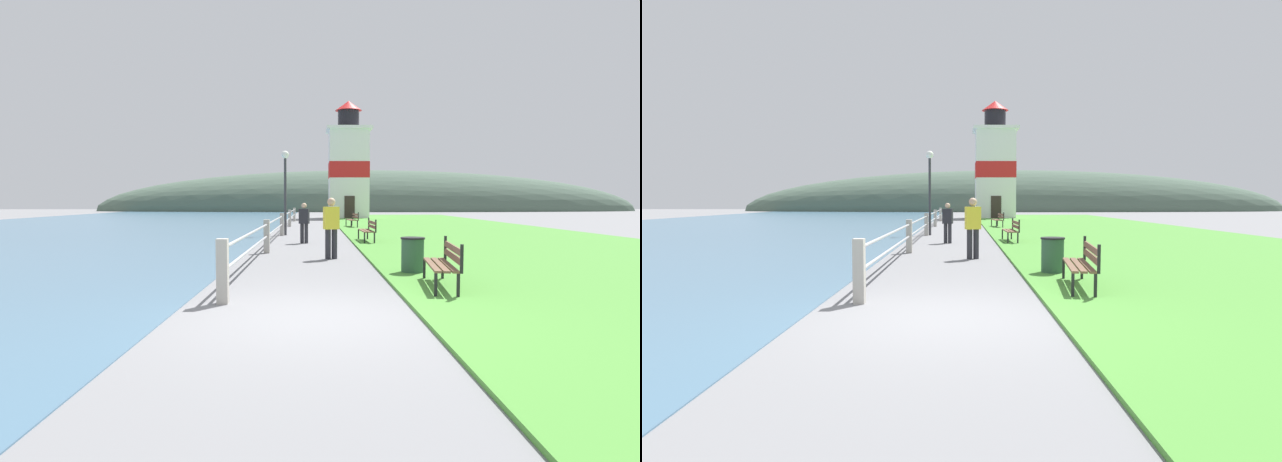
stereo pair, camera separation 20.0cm
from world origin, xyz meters
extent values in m
plane|color=slate|center=(0.00, 0.00, 0.00)|extent=(160.00, 160.00, 0.00)
cube|color=#4C8E38|center=(7.54, 18.53, 0.03)|extent=(12.00, 55.58, 0.06)
cube|color=#476B84|center=(-14.04, 18.53, 0.01)|extent=(24.00, 88.93, 0.01)
cube|color=#A8A399|center=(-1.44, 1.00, 0.53)|extent=(0.18, 0.18, 1.06)
cube|color=#A8A399|center=(-1.44, 8.62, 0.53)|extent=(0.18, 0.18, 1.06)
cube|color=#A8A399|center=(-1.44, 16.25, 0.53)|extent=(0.18, 0.18, 1.06)
cube|color=#A8A399|center=(-1.44, 23.87, 0.53)|extent=(0.18, 0.18, 1.06)
cube|color=#A8A399|center=(-1.44, 31.49, 0.53)|extent=(0.18, 0.18, 1.06)
cylinder|color=#B2B2B7|center=(-1.44, 16.25, 0.90)|extent=(0.06, 30.49, 0.06)
cylinder|color=#B2B2B7|center=(-1.44, 16.25, 0.53)|extent=(0.06, 30.49, 0.06)
cube|color=brown|center=(2.24, 2.22, 0.47)|extent=(0.35, 1.98, 0.04)
cube|color=brown|center=(2.38, 2.21, 0.47)|extent=(0.35, 1.98, 0.04)
cube|color=brown|center=(2.53, 2.19, 0.47)|extent=(0.35, 1.98, 0.04)
cube|color=brown|center=(2.61, 2.18, 0.79)|extent=(0.30, 1.97, 0.11)
cube|color=brown|center=(2.61, 2.18, 0.63)|extent=(0.30, 1.97, 0.11)
cube|color=black|center=(2.08, 1.27, 0.23)|extent=(0.06, 0.06, 0.45)
cube|color=black|center=(2.32, 3.19, 0.23)|extent=(0.06, 0.06, 0.45)
cube|color=black|center=(2.45, 1.23, 0.23)|extent=(0.06, 0.06, 0.45)
cube|color=black|center=(2.68, 3.14, 0.23)|extent=(0.06, 0.06, 0.45)
cube|color=black|center=(2.50, 1.22, 0.70)|extent=(0.06, 0.06, 0.49)
cube|color=black|center=(2.73, 3.14, 0.70)|extent=(0.06, 0.06, 0.49)
cube|color=brown|center=(1.94, 12.40, 0.47)|extent=(0.17, 1.98, 0.04)
cube|color=brown|center=(2.09, 12.40, 0.47)|extent=(0.17, 1.98, 0.04)
cube|color=brown|center=(2.23, 12.41, 0.47)|extent=(0.17, 1.98, 0.04)
cube|color=brown|center=(2.32, 12.41, 0.79)|extent=(0.11, 1.97, 0.11)
cube|color=brown|center=(2.32, 12.41, 0.63)|extent=(0.11, 1.97, 0.11)
cube|color=black|center=(1.93, 11.44, 0.23)|extent=(0.05, 0.05, 0.45)
cube|color=black|center=(1.88, 13.36, 0.23)|extent=(0.05, 0.05, 0.45)
cube|color=black|center=(2.30, 11.45, 0.23)|extent=(0.05, 0.05, 0.45)
cube|color=black|center=(2.25, 13.37, 0.23)|extent=(0.05, 0.05, 0.45)
cube|color=black|center=(2.35, 11.45, 0.70)|extent=(0.05, 0.05, 0.49)
cube|color=black|center=(2.30, 13.37, 0.70)|extent=(0.05, 0.05, 0.49)
cube|color=brown|center=(2.17, 22.76, 0.47)|extent=(0.30, 1.88, 0.04)
cube|color=brown|center=(2.32, 22.78, 0.47)|extent=(0.30, 1.88, 0.04)
cube|color=brown|center=(2.46, 22.79, 0.47)|extent=(0.30, 1.88, 0.04)
cube|color=brown|center=(2.55, 22.80, 0.79)|extent=(0.24, 1.87, 0.11)
cube|color=brown|center=(2.55, 22.80, 0.63)|extent=(0.24, 1.87, 0.11)
cube|color=black|center=(2.22, 21.85, 0.23)|extent=(0.05, 0.05, 0.45)
cube|color=black|center=(2.04, 23.67, 0.23)|extent=(0.05, 0.05, 0.45)
cube|color=black|center=(2.59, 21.89, 0.23)|extent=(0.05, 0.05, 0.45)
cube|color=black|center=(2.41, 23.70, 0.23)|extent=(0.05, 0.05, 0.45)
cube|color=black|center=(2.64, 21.89, 0.70)|extent=(0.05, 0.05, 0.49)
cube|color=black|center=(2.46, 23.71, 0.70)|extent=(0.05, 0.05, 0.49)
cube|color=white|center=(3.20, 38.24, 3.92)|extent=(3.48, 3.48, 7.84)
cube|color=red|center=(3.20, 38.24, 4.31)|extent=(3.52, 3.52, 1.41)
cube|color=white|center=(3.20, 38.24, 7.96)|extent=(4.00, 4.00, 0.25)
cylinder|color=black|center=(3.20, 38.24, 8.87)|extent=(1.92, 1.92, 1.56)
cone|color=red|center=(3.20, 38.24, 10.07)|extent=(2.39, 2.39, 0.86)
cube|color=#332823|center=(3.20, 36.48, 1.00)|extent=(0.90, 0.06, 2.00)
cylinder|color=#28282D|center=(-0.41, 12.15, 0.38)|extent=(0.14, 0.14, 0.76)
cylinder|color=#28282D|center=(-0.25, 12.10, 0.38)|extent=(0.14, 0.14, 0.76)
cube|color=#232328|center=(-0.33, 12.13, 1.04)|extent=(0.42, 0.30, 0.57)
sphere|color=tan|center=(-0.33, 12.13, 1.45)|extent=(0.20, 0.20, 0.20)
cylinder|color=#28282D|center=(0.44, 7.03, 0.42)|extent=(0.16, 0.16, 0.85)
cylinder|color=#28282D|center=(0.62, 7.08, 0.42)|extent=(0.16, 0.16, 0.85)
cube|color=yellow|center=(0.53, 7.05, 1.16)|extent=(0.47, 0.33, 0.63)
sphere|color=tan|center=(0.53, 7.05, 1.62)|extent=(0.23, 0.23, 0.23)
cylinder|color=#2D5138|center=(2.25, 4.08, 0.40)|extent=(0.50, 0.50, 0.80)
cylinder|color=black|center=(2.25, 4.08, 0.82)|extent=(0.54, 0.54, 0.04)
cylinder|color=#333338|center=(-1.29, 16.49, 1.80)|extent=(0.12, 0.12, 3.60)
sphere|color=white|center=(-1.29, 16.49, 3.78)|extent=(0.36, 0.36, 0.36)
ellipsoid|color=#475B4C|center=(8.00, 67.05, 0.00)|extent=(80.00, 16.00, 12.00)
camera|label=1|loc=(0.02, -6.99, 1.68)|focal=28.00mm
camera|label=2|loc=(0.22, -7.00, 1.68)|focal=28.00mm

